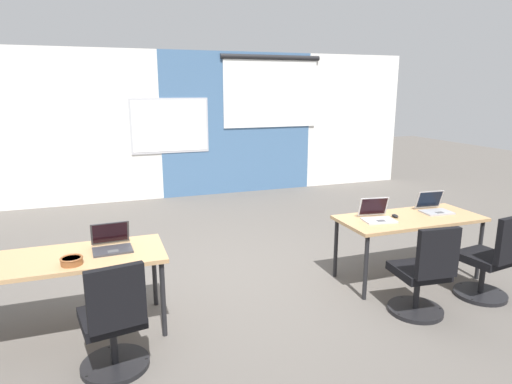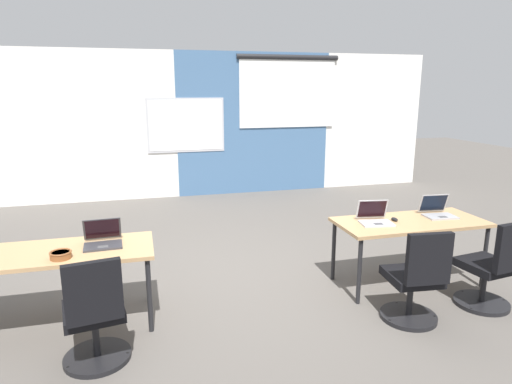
{
  "view_description": "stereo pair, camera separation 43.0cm",
  "coord_description": "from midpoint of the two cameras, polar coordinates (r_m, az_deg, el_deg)",
  "views": [
    {
      "loc": [
        -1.43,
        -4.44,
        2.11
      ],
      "look_at": [
        0.3,
        0.39,
        0.9
      ],
      "focal_mm": 31.02,
      "sensor_mm": 36.0,
      "label": 1
    },
    {
      "loc": [
        -1.02,
        -4.56,
        2.11
      ],
      "look_at": [
        0.3,
        0.39,
        0.9
      ],
      "focal_mm": 31.02,
      "sensor_mm": 36.0,
      "label": 2
    }
  ],
  "objects": [
    {
      "name": "laptop_near_right_end",
      "position": [
        5.39,
        19.89,
        -1.92
      ],
      "size": [
        0.35,
        0.33,
        0.23
      ],
      "rotation": [
        0.0,
        0.0,
        -0.09
      ],
      "color": "#9E9EA3",
      "rests_on": "desk_near_right"
    },
    {
      "name": "mouse_near_right_inner",
      "position": [
        5.03,
        15.18,
        -3.02
      ],
      "size": [
        0.06,
        0.1,
        0.03
      ],
      "color": "black",
      "rests_on": "desk_near_right"
    },
    {
      "name": "chair_near_left_inner",
      "position": [
        3.65,
        -21.21,
        -16.0
      ],
      "size": [
        0.52,
        0.57,
        0.92
      ],
      "rotation": [
        0.0,
        0.0,
        3.31
      ],
      "color": "black",
      "rests_on": "ground"
    },
    {
      "name": "snack_bowl",
      "position": [
        3.97,
        -25.62,
        -8.0
      ],
      "size": [
        0.18,
        0.18,
        0.06
      ],
      "color": "brown",
      "rests_on": "desk_near_left"
    },
    {
      "name": "chair_near_right_inner",
      "position": [
        4.4,
        18.08,
        -10.59
      ],
      "size": [
        0.52,
        0.56,
        0.92
      ],
      "rotation": [
        0.0,
        0.0,
        3.04
      ],
      "color": "black",
      "rests_on": "ground"
    },
    {
      "name": "desk_near_right",
      "position": [
        5.11,
        16.94,
        -3.76
      ],
      "size": [
        1.6,
        0.7,
        0.72
      ],
      "color": "tan",
      "rests_on": "ground"
    },
    {
      "name": "back_wall_assembly",
      "position": [
        8.82,
        -11.46,
        8.47
      ],
      "size": [
        10.0,
        0.27,
        2.8
      ],
      "color": "silver",
      "rests_on": "ground"
    },
    {
      "name": "laptop_near_right_inner",
      "position": [
        4.88,
        12.92,
        -2.98
      ],
      "size": [
        0.37,
        0.34,
        0.23
      ],
      "rotation": [
        0.0,
        0.0,
        -0.15
      ],
      "color": "#B7B7BC",
      "rests_on": "desk_near_right"
    },
    {
      "name": "chair_near_right_end",
      "position": [
        4.99,
        25.83,
        -8.41
      ],
      "size": [
        0.52,
        0.56,
        0.92
      ],
      "rotation": [
        0.0,
        0.0,
        3.28
      ],
      "color": "black",
      "rests_on": "ground"
    },
    {
      "name": "ground_plane",
      "position": [
        5.12,
        -4.14,
        -11.08
      ],
      "size": [
        24.0,
        24.0,
        0.0
      ],
      "color": "#56514C"
    },
    {
      "name": "desk_near_left",
      "position": [
        4.19,
        -25.84,
        -8.3
      ],
      "size": [
        1.6,
        0.7,
        0.72
      ],
      "color": "tan",
      "rests_on": "ground"
    },
    {
      "name": "laptop_near_left_inner",
      "position": [
        4.18,
        -20.96,
        -6.31
      ],
      "size": [
        0.35,
        0.33,
        0.23
      ],
      "rotation": [
        0.0,
        0.0,
        0.05
      ],
      "color": "#333338",
      "rests_on": "desk_near_left"
    }
  ]
}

